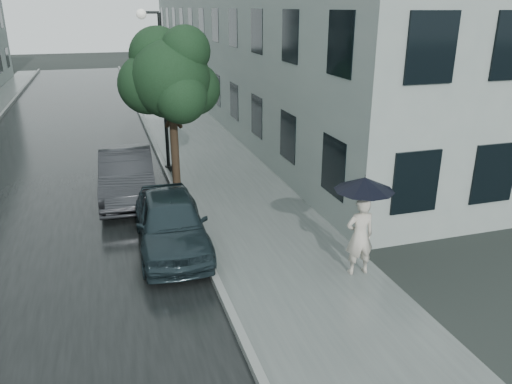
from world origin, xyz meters
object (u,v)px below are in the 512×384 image
object	(u,v)px
street_tree	(170,77)
lamp_post	(159,83)
car_near	(171,222)
car_far	(127,174)
pedestrian	(360,236)

from	to	relation	value
street_tree	lamp_post	size ratio (longest dim) A/B	0.92
car_near	car_far	world-z (taller)	car_far
pedestrian	car_near	size ratio (longest dim) A/B	0.44
street_tree	lamp_post	world-z (taller)	lamp_post
street_tree	car_far	bearing A→B (deg)	-162.84
lamp_post	car_near	size ratio (longest dim) A/B	1.36
car_near	car_far	xyz separation A→B (m)	(-0.77, 3.79, 0.04)
pedestrian	car_far	distance (m)	7.58
pedestrian	car_near	xyz separation A→B (m)	(-3.65, 2.37, -0.20)
car_near	pedestrian	bearing A→B (deg)	-31.10
lamp_post	car_far	xyz separation A→B (m)	(-1.37, -2.22, -2.33)
street_tree	car_far	xyz separation A→B (m)	(-1.52, -0.47, -2.73)
street_tree	car_far	size ratio (longest dim) A/B	1.14
lamp_post	pedestrian	bearing A→B (deg)	-71.29
pedestrian	car_near	world-z (taller)	pedestrian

